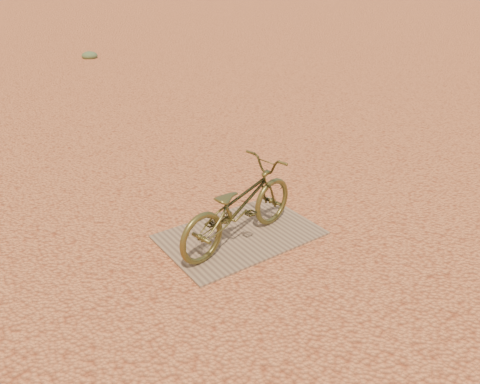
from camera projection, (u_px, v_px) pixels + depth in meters
ground at (194, 238)px, 5.05m from camera, size 120.00×120.00×0.00m
plywood_board at (240, 235)px, 5.08m from camera, size 1.66×1.08×0.02m
bicycle at (239, 205)px, 4.77m from camera, size 1.68×0.87×0.84m
kale_b at (90, 58)px, 14.63m from camera, size 0.48×0.48×0.27m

